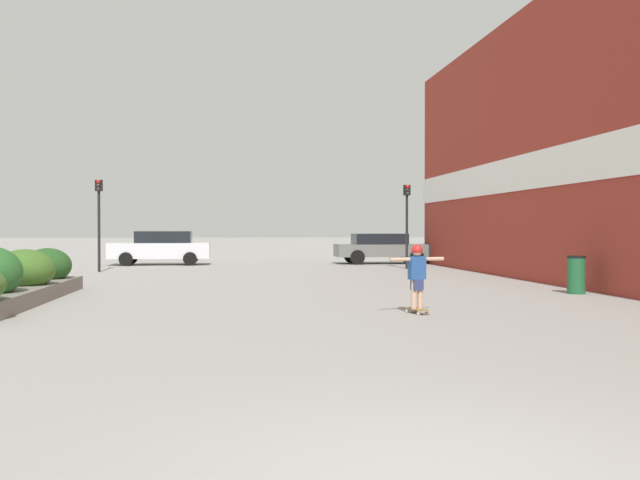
{
  "coord_description": "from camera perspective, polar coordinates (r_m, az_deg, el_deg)",
  "views": [
    {
      "loc": [
        -1.34,
        -4.75,
        1.71
      ],
      "look_at": [
        1.7,
        19.36,
        1.35
      ],
      "focal_mm": 40.0,
      "sensor_mm": 36.0,
      "label": 1
    }
  ],
  "objects": [
    {
      "name": "trash_bin",
      "position": [
        20.13,
        19.82,
        -2.63
      ],
      "size": [
        0.49,
        0.49,
        1.01
      ],
      "color": "#1E5B33",
      "rests_on": "ground_plane"
    },
    {
      "name": "traffic_light_right",
      "position": [
        31.23,
        6.97,
        2.24
      ],
      "size": [
        0.28,
        0.3,
        3.65
      ],
      "color": "black",
      "rests_on": "ground_plane"
    },
    {
      "name": "ground_plane",
      "position": [
        5.23,
        8.52,
        -18.23
      ],
      "size": [
        300.0,
        300.0,
        0.0
      ],
      "primitive_type": "plane",
      "color": "gray"
    },
    {
      "name": "skateboard",
      "position": [
        14.66,
        7.76,
        -5.57
      ],
      "size": [
        0.38,
        0.73,
        0.1
      ],
      "rotation": [
        0.0,
        0.0,
        0.24
      ],
      "color": "olive",
      "rests_on": "ground_plane"
    },
    {
      "name": "skateboarder",
      "position": [
        14.59,
        7.77,
        -2.38
      ],
      "size": [
        1.2,
        0.37,
        1.31
      ],
      "rotation": [
        0.0,
        0.0,
        0.24
      ],
      "color": "tan",
      "rests_on": "skateboard"
    },
    {
      "name": "car_leftmost",
      "position": [
        40.41,
        21.92,
        -0.62
      ],
      "size": [
        3.85,
        1.94,
        1.34
      ],
      "rotation": [
        0.0,
        0.0,
        -1.57
      ],
      "color": "slate",
      "rests_on": "ground_plane"
    },
    {
      "name": "car_center_left",
      "position": [
        35.88,
        4.99,
        -0.6
      ],
      "size": [
        4.77,
        2.06,
        1.51
      ],
      "rotation": [
        0.0,
        0.0,
        -1.57
      ],
      "color": "slate",
      "rests_on": "ground_plane"
    },
    {
      "name": "car_center_right",
      "position": [
        35.25,
        -12.62,
        -0.58
      ],
      "size": [
        4.78,
        1.9,
        1.63
      ],
      "rotation": [
        0.0,
        0.0,
        1.57
      ],
      "color": "silver",
      "rests_on": "ground_plane"
    },
    {
      "name": "planter_box",
      "position": [
        17.66,
        -23.72,
        -3.06
      ],
      "size": [
        1.66,
        8.36,
        1.36
      ],
      "color": "slate",
      "rests_on": "ground_plane"
    },
    {
      "name": "traffic_light_left",
      "position": [
        30.04,
        -17.28,
        2.33
      ],
      "size": [
        0.28,
        0.3,
        3.71
      ],
      "color": "black",
      "rests_on": "ground_plane"
    },
    {
      "name": "building_wall_right",
      "position": [
        21.13,
        21.71,
        8.61
      ],
      "size": [
        0.67,
        33.88,
        9.19
      ],
      "color": "maroon",
      "rests_on": "ground_plane"
    }
  ]
}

